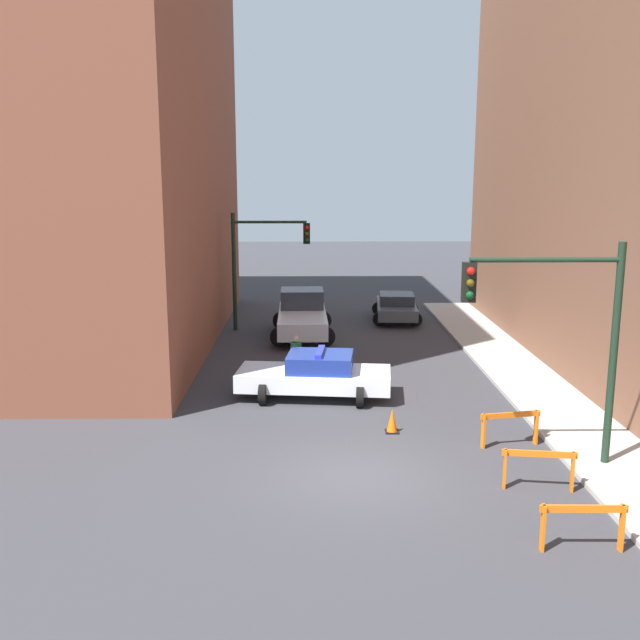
# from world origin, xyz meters

# --- Properties ---
(ground_plane) EXTENTS (120.00, 120.00, 0.00)m
(ground_plane) POSITION_xyz_m (0.00, 0.00, 0.00)
(ground_plane) COLOR #38383D
(sidewalk_right) EXTENTS (2.40, 44.00, 0.12)m
(sidewalk_right) POSITION_xyz_m (6.20, 0.00, 0.06)
(sidewalk_right) COLOR #B2ADA3
(sidewalk_right) RESTS_ON ground_plane
(building_corner_left) EXTENTS (14.00, 20.00, 21.07)m
(building_corner_left) POSITION_xyz_m (-12.00, 14.00, 10.54)
(building_corner_left) COLOR brown
(building_corner_left) RESTS_ON ground_plane
(traffic_light_near) EXTENTS (3.64, 0.35, 5.20)m
(traffic_light_near) POSITION_xyz_m (4.73, 0.42, 3.53)
(traffic_light_near) COLOR black
(traffic_light_near) RESTS_ON sidewalk_right
(traffic_light_far) EXTENTS (3.44, 0.35, 5.20)m
(traffic_light_far) POSITION_xyz_m (-3.30, 15.88, 3.40)
(traffic_light_far) COLOR black
(traffic_light_far) RESTS_ON ground_plane
(police_car) EXTENTS (4.87, 2.67, 1.52)m
(police_car) POSITION_xyz_m (-0.90, 5.92, 0.72)
(police_car) COLOR white
(police_car) RESTS_ON ground_plane
(white_truck) EXTENTS (2.70, 5.43, 1.90)m
(white_truck) POSITION_xyz_m (-1.40, 14.65, 0.91)
(white_truck) COLOR silver
(white_truck) RESTS_ON ground_plane
(parked_car_near) EXTENTS (2.49, 4.42, 1.31)m
(parked_car_near) POSITION_xyz_m (3.05, 17.96, 0.67)
(parked_car_near) COLOR #474C51
(parked_car_near) RESTS_ON ground_plane
(pedestrian_crossing) EXTENTS (0.51, 0.51, 1.66)m
(pedestrian_crossing) POSITION_xyz_m (-1.53, 7.29, 0.86)
(pedestrian_crossing) COLOR black
(pedestrian_crossing) RESTS_ON ground_plane
(barrier_front) EXTENTS (1.60, 0.19, 0.90)m
(barrier_front) POSITION_xyz_m (3.90, -3.42, 0.62)
(barrier_front) COLOR orange
(barrier_front) RESTS_ON ground_plane
(barrier_mid) EXTENTS (1.59, 0.36, 0.90)m
(barrier_mid) POSITION_xyz_m (3.91, -0.82, 0.62)
(barrier_mid) COLOR orange
(barrier_mid) RESTS_ON ground_plane
(barrier_back) EXTENTS (1.58, 0.43, 0.90)m
(barrier_back) POSITION_xyz_m (4.00, 1.76, 0.62)
(barrier_back) COLOR orange
(barrier_back) RESTS_ON ground_plane
(traffic_cone) EXTENTS (0.36, 0.36, 0.66)m
(traffic_cone) POSITION_xyz_m (1.13, 2.80, 0.32)
(traffic_cone) COLOR black
(traffic_cone) RESTS_ON ground_plane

